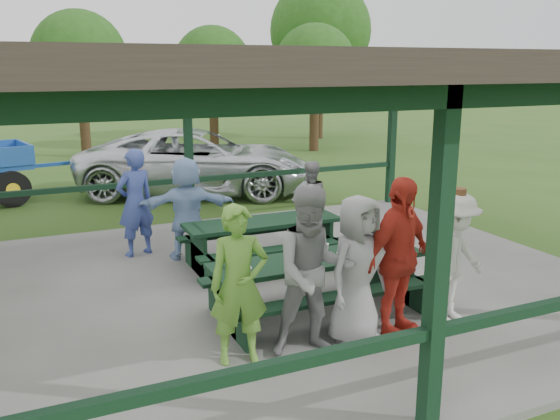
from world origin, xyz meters
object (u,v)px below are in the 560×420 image
contestant_red (398,258)px  spectator_lblue (187,208)px  contestant_green (239,285)px  contestant_grey_mid (357,270)px  picnic_table_near (318,277)px  picnic_table_far (263,237)px  contestant_white_fedora (453,258)px  contestant_grey_left (313,272)px  pickup_truck (198,162)px  spectator_blue (135,203)px  spectator_grey (309,201)px

contestant_red → spectator_lblue: (-1.45, 3.84, -0.11)m
contestant_green → spectator_lblue: (0.46, 3.70, -0.02)m
spectator_lblue → contestant_grey_mid: bearing=116.9°
picnic_table_near → picnic_table_far: same height
picnic_table_far → contestant_white_fedora: size_ratio=1.45×
contestant_white_fedora → spectator_lblue: size_ratio=1.00×
contestant_grey_left → contestant_grey_mid: (0.59, 0.05, -0.08)m
contestant_green → pickup_truck: size_ratio=0.29×
picnic_table_near → spectator_blue: bearing=115.8°
spectator_blue → pickup_truck: size_ratio=0.30×
picnic_table_far → spectator_lblue: spectator_lblue is taller
contestant_green → contestant_grey_left: bearing=0.5°
contestant_grey_left → spectator_lblue: 3.86m
contestant_grey_left → contestant_red: (1.11, 0.01, 0.01)m
contestant_green → spectator_grey: 4.66m
picnic_table_near → contestant_white_fedora: contestant_white_fedora is taller
contestant_grey_left → contestant_grey_mid: 0.60m
contestant_red → pickup_truck: (0.31, 9.17, -0.23)m
picnic_table_far → spectator_grey: bearing=36.0°
picnic_table_near → contestant_green: (-1.36, -0.80, 0.39)m
contestant_grey_left → contestant_grey_mid: size_ratio=1.09×
contestant_grey_mid → contestant_red: contestant_red is taller
spectator_lblue → pickup_truck: (1.76, 5.33, -0.12)m
contestant_grey_left → contestant_red: 1.11m
contestant_grey_mid → contestant_white_fedora: bearing=-18.0°
picnic_table_far → spectator_grey: 1.65m
picnic_table_near → pickup_truck: bearing=84.1°
contestant_grey_mid → pickup_truck: size_ratio=0.29×
picnic_table_near → contestant_red: 1.19m
contestant_green → pickup_truck: (2.22, 9.03, -0.14)m
contestant_grey_left → spectator_lblue: (-0.34, 3.85, -0.10)m
picnic_table_near → spectator_lblue: 3.06m
picnic_table_far → spectator_grey: (1.32, 0.96, 0.26)m
contestant_grey_mid → spectator_grey: size_ratio=1.18×
picnic_table_far → contestant_grey_left: contestant_grey_left is taller
picnic_table_far → contestant_grey_mid: (-0.04, -2.90, 0.40)m
contestant_grey_mid → contestant_green: bearing=157.7°
contestant_grey_left → pickup_truck: 9.29m
contestant_grey_mid → pickup_truck: 9.17m
contestant_green → spectator_blue: size_ratio=0.96×
contestant_grey_mid → contestant_white_fedora: size_ratio=1.02×
picnic_table_near → contestant_grey_left: size_ratio=1.48×
picnic_table_near → contestant_red: (0.55, -0.94, 0.47)m
spectator_lblue → picnic_table_far: bearing=150.3°
contestant_grey_left → spectator_grey: size_ratio=1.29×
spectator_blue → picnic_table_near: bearing=98.1°
contestant_green → contestant_grey_mid: (1.39, -0.10, -0.00)m
spectator_grey → pickup_truck: pickup_truck is taller
picnic_table_far → spectator_grey: spectator_grey is taller
picnic_table_near → spectator_grey: (1.39, 2.96, 0.25)m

